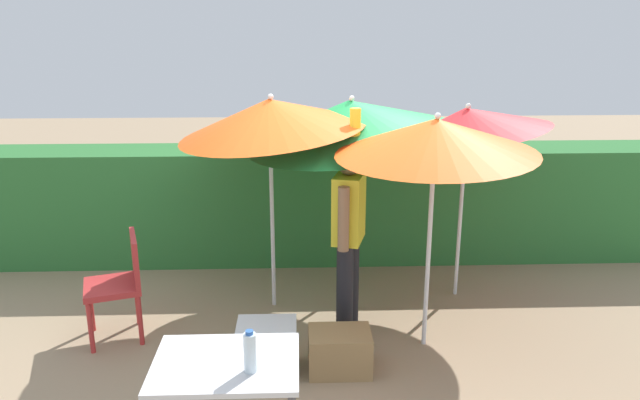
% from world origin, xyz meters
% --- Properties ---
extents(ground_plane, '(24.00, 24.00, 0.00)m').
position_xyz_m(ground_plane, '(0.00, 0.00, 0.00)').
color(ground_plane, '#9E8466').
extents(hedge_row, '(8.00, 0.70, 1.24)m').
position_xyz_m(hedge_row, '(0.00, 1.77, 0.62)').
color(hedge_row, '#2D7033').
rests_on(hedge_row, ground_plane).
extents(umbrella_rainbow, '(1.54, 1.53, 1.92)m').
position_xyz_m(umbrella_rainbow, '(0.84, -0.20, 1.73)').
color(umbrella_rainbow, silver).
rests_on(umbrella_rainbow, ground_plane).
extents(umbrella_orange, '(1.48, 1.45, 1.98)m').
position_xyz_m(umbrella_orange, '(1.33, 0.70, 1.69)').
color(umbrella_orange, silver).
rests_on(umbrella_orange, ground_plane).
extents(umbrella_yellow, '(1.65, 1.63, 2.05)m').
position_xyz_m(umbrella_yellow, '(-0.42, 0.54, 1.78)').
color(umbrella_yellow, silver).
rests_on(umbrella_yellow, ground_plane).
extents(umbrella_navy, '(1.99, 1.96, 2.05)m').
position_xyz_m(umbrella_navy, '(0.29, 0.80, 1.71)').
color(umbrella_navy, silver).
rests_on(umbrella_navy, ground_plane).
extents(person_vendor, '(0.31, 0.55, 1.88)m').
position_xyz_m(person_vendor, '(0.23, 0.06, 0.93)').
color(person_vendor, black).
rests_on(person_vendor, ground_plane).
extents(chair_plastic, '(0.55, 0.55, 0.89)m').
position_xyz_m(chair_plastic, '(-1.65, 0.02, 0.51)').
color(chair_plastic, '#B72D2D').
rests_on(chair_plastic, ground_plane).
extents(cooler_box, '(0.45, 0.38, 0.39)m').
position_xyz_m(cooler_box, '(-0.43, -0.58, 0.20)').
color(cooler_box, silver).
rests_on(cooler_box, ground_plane).
extents(crate_cardboard, '(0.47, 0.34, 0.32)m').
position_xyz_m(crate_cardboard, '(0.12, -0.56, 0.16)').
color(crate_cardboard, '#9E7A4C').
rests_on(crate_cardboard, ground_plane).
extents(folding_table, '(0.80, 0.60, 0.78)m').
position_xyz_m(folding_table, '(-0.59, -1.67, 0.68)').
color(folding_table, '#4C4C51').
rests_on(folding_table, ground_plane).
extents(bottle_water, '(0.07, 0.07, 0.24)m').
position_xyz_m(bottle_water, '(-0.45, -1.77, 0.89)').
color(bottle_water, silver).
rests_on(bottle_water, folding_table).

